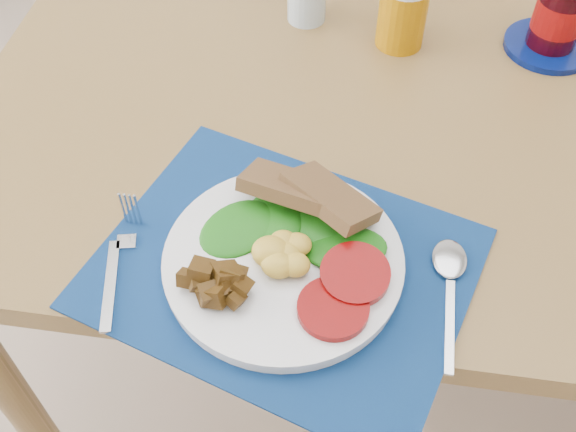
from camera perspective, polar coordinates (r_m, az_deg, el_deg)
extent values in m
plane|color=gray|center=(1.57, 7.07, -16.85)|extent=(4.00, 4.00, 0.00)
cube|color=brown|center=(1.09, 11.47, 8.74)|extent=(1.40, 0.90, 0.04)
cylinder|color=brown|center=(1.28, -22.45, -13.54)|extent=(0.06, 0.06, 0.71)
cylinder|color=brown|center=(1.71, -12.46, 9.88)|extent=(0.06, 0.06, 0.71)
cube|color=brown|center=(1.80, 10.12, 14.61)|extent=(0.42, 0.41, 0.04)
cylinder|color=brown|center=(2.08, 13.76, 12.02)|extent=(0.03, 0.03, 0.38)
cylinder|color=brown|center=(2.04, 4.31, 12.70)|extent=(0.03, 0.03, 0.38)
cylinder|color=brown|center=(1.84, 14.64, 5.93)|extent=(0.03, 0.03, 0.38)
cylinder|color=brown|center=(1.80, 4.14, 6.59)|extent=(0.03, 0.03, 0.38)
cube|color=#040F31|center=(0.84, -0.40, -4.37)|extent=(0.53, 0.47, 0.00)
cylinder|color=silver|center=(0.83, -0.40, -3.92)|extent=(0.29, 0.29, 0.02)
ellipsoid|color=gold|center=(0.80, -0.10, -3.17)|extent=(0.07, 0.06, 0.03)
cylinder|color=#8A0505|center=(0.79, 4.77, -6.46)|extent=(0.08, 0.08, 0.01)
ellipsoid|color=#094108|center=(0.84, 0.72, -1.05)|extent=(0.16, 0.09, 0.01)
cube|color=brown|center=(0.84, 1.81, 2.05)|extent=(0.14, 0.11, 0.04)
cube|color=#B2B5BA|center=(0.84, -14.81, -5.65)|extent=(0.04, 0.13, 0.00)
cube|color=#B2B5BA|center=(0.89, -13.11, -1.04)|extent=(0.04, 0.07, 0.00)
cube|color=#B2B5BA|center=(0.81, 13.52, -9.02)|extent=(0.02, 0.13, 0.00)
ellipsoid|color=#B2B5BA|center=(0.86, 13.48, -3.65)|extent=(0.04, 0.06, 0.01)
cylinder|color=#A86904|center=(1.15, 9.67, 16.48)|extent=(0.08, 0.08, 0.11)
cylinder|color=#051355|center=(1.23, 21.18, 13.30)|extent=(0.15, 0.15, 0.01)
cylinder|color=black|center=(1.20, 22.00, 15.53)|extent=(0.08, 0.08, 0.11)
cylinder|color=maroon|center=(1.20, 22.01, 15.55)|extent=(0.08, 0.08, 0.05)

